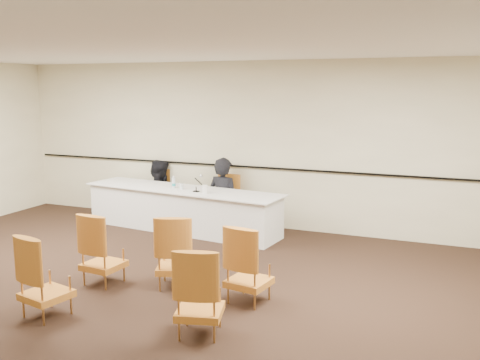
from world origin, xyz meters
name	(u,v)px	position (x,y,z in m)	size (l,w,h in m)	color
floor	(138,306)	(0.00, 0.00, 0.00)	(10.00, 10.00, 0.00)	black
ceiling	(129,43)	(0.00, 0.00, 3.00)	(10.00, 10.00, 0.00)	white
wall_back	(258,145)	(0.00, 4.00, 1.50)	(10.00, 0.04, 3.00)	beige
wall_rail	(257,167)	(0.00, 3.96, 1.10)	(9.80, 0.04, 0.03)	black
panel_table	(182,209)	(-1.15, 3.20, 0.38)	(3.76, 0.87, 0.75)	white
panelist_main	(224,205)	(-0.56, 3.70, 0.40)	(0.65, 0.42, 1.77)	black
panelist_main_chair	(224,201)	(-0.56, 3.70, 0.47)	(0.50, 0.50, 0.95)	#C06B22
panelist_second	(159,202)	(-2.03, 3.86, 0.31)	(0.81, 0.63, 1.67)	black
panelist_second_chair	(159,194)	(-2.03, 3.86, 0.47)	(0.50, 0.50, 0.95)	#C06B22
papers	(201,192)	(-0.68, 3.04, 0.76)	(0.30, 0.22, 0.00)	white
microphone	(196,184)	(-0.77, 3.03, 0.90)	(0.10, 0.21, 0.29)	black
water_bottle	(174,182)	(-1.31, 3.20, 0.86)	(0.07, 0.07, 0.22)	teal
drinking_glass	(181,186)	(-1.13, 3.16, 0.80)	(0.06, 0.06, 0.10)	silver
coffee_cup	(205,189)	(-0.58, 2.97, 0.82)	(0.09, 0.09, 0.14)	white
aud_chair_front_left	(103,248)	(-0.82, 0.46, 0.47)	(0.50, 0.50, 0.95)	#C06B22
aud_chair_front_mid	(176,251)	(0.10, 0.73, 0.47)	(0.50, 0.50, 0.95)	#C06B22
aud_chair_front_right	(249,264)	(1.15, 0.61, 0.47)	(0.50, 0.50, 0.95)	#C06B22
aud_chair_back_left	(45,275)	(-0.79, -0.62, 0.47)	(0.50, 0.50, 0.95)	#C06B22
aud_chair_back_right	(200,291)	(1.00, -0.37, 0.47)	(0.50, 0.50, 0.95)	#C06B22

